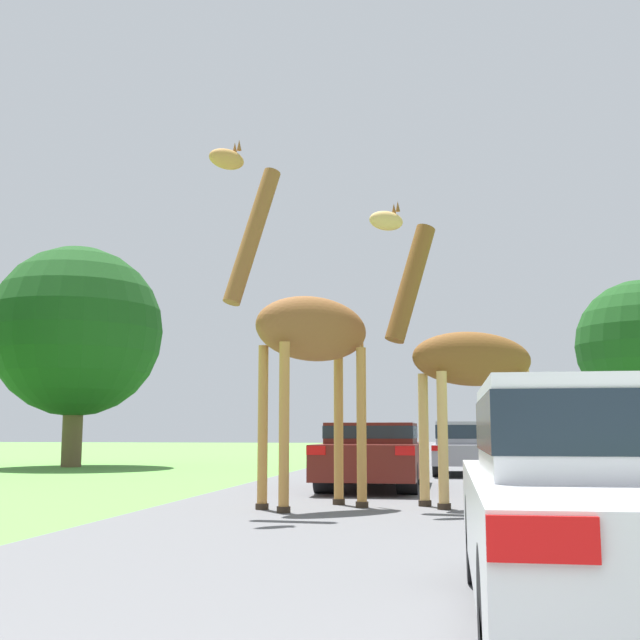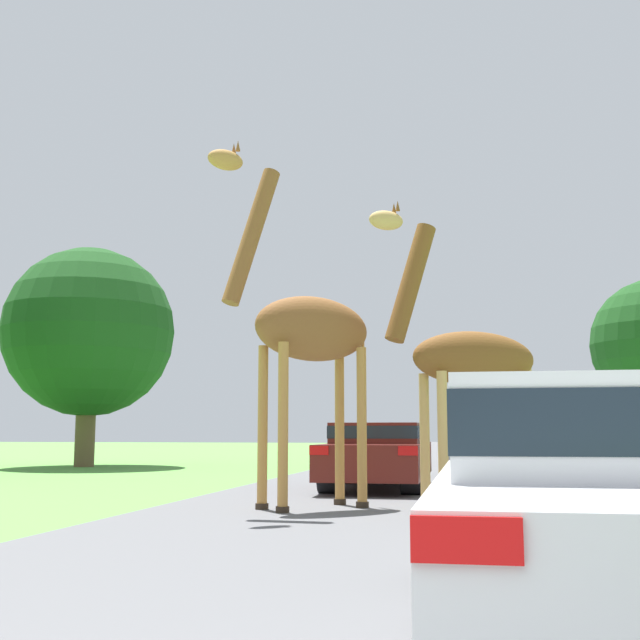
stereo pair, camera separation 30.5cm
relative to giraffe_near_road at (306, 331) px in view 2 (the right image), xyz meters
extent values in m
cube|color=#5B5B5E|center=(1.47, 18.97, -2.64)|extent=(7.61, 120.00, 0.00)
cylinder|color=#B77F3D|center=(-0.21, -0.61, -1.44)|extent=(0.15, 0.15, 2.40)
cylinder|color=#2D2319|center=(-0.21, -0.61, -2.59)|extent=(0.19, 0.19, 0.09)
cylinder|color=#B77F3D|center=(-0.62, -0.18, -1.44)|extent=(0.15, 0.15, 2.40)
cylinder|color=#2D2319|center=(-0.62, -0.18, -2.59)|extent=(0.19, 0.19, 0.09)
cylinder|color=#B77F3D|center=(0.79, 0.35, -1.44)|extent=(0.15, 0.15, 2.40)
cylinder|color=#2D2319|center=(0.79, 0.35, -2.59)|extent=(0.19, 0.19, 0.09)
cylinder|color=#B77F3D|center=(0.38, 0.78, -1.44)|extent=(0.15, 0.15, 2.40)
cylinder|color=#2D2319|center=(0.38, 0.78, -2.59)|extent=(0.19, 0.19, 0.09)
ellipsoid|color=brown|center=(0.09, 0.08, 0.04)|extent=(1.91, 1.87, 0.99)
cylinder|color=brown|center=(-0.69, -0.66, 1.34)|extent=(0.83, 0.82, 2.14)
ellipsoid|color=#B77F3D|center=(-1.01, -0.97, 2.42)|extent=(0.57, 0.56, 0.30)
cylinder|color=#B77F3D|center=(0.76, 0.74, -0.62)|extent=(0.05, 0.05, 1.32)
cone|color=brown|center=(-0.84, -0.90, 2.65)|extent=(0.07, 0.07, 0.16)
cone|color=brown|center=(-0.94, -0.81, 2.65)|extent=(0.07, 0.07, 0.16)
cylinder|color=tan|center=(2.01, 0.23, -1.63)|extent=(0.15, 0.15, 2.02)
cylinder|color=#2D2319|center=(2.01, 0.23, -2.59)|extent=(0.20, 0.20, 0.09)
cylinder|color=tan|center=(1.71, 0.72, -1.63)|extent=(0.15, 0.15, 2.02)
cylinder|color=#2D2319|center=(1.71, 0.72, -2.59)|extent=(0.20, 0.20, 0.09)
cylinder|color=tan|center=(3.28, 1.00, -1.63)|extent=(0.15, 0.15, 2.02)
cylinder|color=#2D2319|center=(3.28, 1.00, -2.59)|extent=(0.20, 0.20, 0.09)
cylinder|color=tan|center=(2.99, 1.49, -1.63)|extent=(0.15, 0.15, 2.02)
cylinder|color=#2D2319|center=(2.99, 1.49, -2.59)|extent=(0.20, 0.20, 0.09)
ellipsoid|color=brown|center=(2.50, 0.86, -0.39)|extent=(2.17, 1.67, 0.85)
cylinder|color=brown|center=(1.56, 0.30, 0.74)|extent=(0.89, 0.70, 1.88)
ellipsoid|color=tan|center=(1.22, 0.09, 1.68)|extent=(0.60, 0.50, 0.30)
cylinder|color=tan|center=(3.36, 1.38, -0.94)|extent=(0.05, 0.05, 1.11)
cone|color=brown|center=(1.40, 0.12, 1.91)|extent=(0.07, 0.07, 0.16)
cone|color=brown|center=(1.33, 0.23, 1.91)|extent=(0.07, 0.07, 0.16)
cube|color=silver|center=(3.18, -6.87, -2.06)|extent=(1.92, 4.60, 0.60)
cube|color=silver|center=(3.18, -6.87, -1.50)|extent=(1.73, 2.07, 0.53)
cube|color=#19232D|center=(3.18, -6.87, -1.47)|extent=(1.75, 2.09, 0.32)
cube|color=red|center=(2.39, -9.18, -1.85)|extent=(0.35, 0.03, 0.14)
cylinder|color=black|center=(2.41, -5.49, -2.31)|extent=(0.38, 0.66, 0.66)
cylinder|color=black|center=(2.41, -8.25, -2.31)|extent=(0.38, 0.66, 0.66)
cube|color=#561914|center=(0.58, 4.38, -2.07)|extent=(1.88, 4.58, 0.65)
cube|color=#561914|center=(0.58, 4.38, -1.54)|extent=(1.70, 2.06, 0.40)
cube|color=#19232D|center=(0.58, 4.38, -1.52)|extent=(1.71, 2.08, 0.24)
cube|color=red|center=(-0.20, 2.08, -1.84)|extent=(0.34, 0.03, 0.16)
cube|color=red|center=(1.35, 2.08, -1.84)|extent=(0.34, 0.03, 0.16)
cylinder|color=black|center=(-0.18, 5.75, -2.35)|extent=(0.38, 0.58, 0.58)
cylinder|color=black|center=(1.33, 5.75, -2.35)|extent=(0.38, 0.58, 0.58)
cylinder|color=black|center=(-0.18, 3.00, -2.35)|extent=(0.38, 0.58, 0.58)
cylinder|color=black|center=(1.33, 3.00, -2.35)|extent=(0.38, 0.58, 0.58)
cube|color=gray|center=(2.56, 10.04, -2.09)|extent=(1.81, 4.00, 0.51)
cube|color=gray|center=(2.56, 10.04, -1.55)|extent=(1.63, 1.80, 0.59)
cube|color=#19232D|center=(2.56, 10.04, -1.52)|extent=(1.65, 1.82, 0.35)
cube|color=red|center=(1.82, 8.03, -1.91)|extent=(0.33, 0.03, 0.12)
cube|color=red|center=(3.31, 8.03, -1.91)|extent=(0.33, 0.03, 0.12)
cylinder|color=black|center=(1.84, 11.24, -2.30)|extent=(0.36, 0.69, 0.69)
cylinder|color=black|center=(3.29, 11.24, -2.30)|extent=(0.36, 0.69, 0.69)
cylinder|color=black|center=(1.84, 8.84, -2.30)|extent=(0.36, 0.69, 0.69)
cylinder|color=black|center=(3.29, 8.84, -2.30)|extent=(0.36, 0.69, 0.69)
cube|color=silver|center=(-0.62, 17.38, -2.12)|extent=(1.83, 4.20, 0.51)
cube|color=silver|center=(-0.62, 17.38, -1.62)|extent=(1.64, 1.89, 0.49)
cube|color=#19232D|center=(-0.62, 17.38, -1.60)|extent=(1.66, 1.91, 0.29)
cube|color=red|center=(-1.37, 15.27, -1.94)|extent=(0.33, 0.03, 0.12)
cube|color=red|center=(0.13, 15.27, -1.94)|extent=(0.33, 0.03, 0.12)
cylinder|color=black|center=(-1.35, 18.64, -2.33)|extent=(0.37, 0.62, 0.62)
cylinder|color=black|center=(0.11, 18.64, -2.33)|extent=(0.37, 0.62, 0.62)
cylinder|color=black|center=(-1.35, 16.12, -2.33)|extent=(0.37, 0.62, 0.62)
cylinder|color=black|center=(0.11, 16.12, -2.33)|extent=(0.37, 0.62, 0.62)
cylinder|color=brown|center=(-9.96, 12.71, -0.85)|extent=(0.64, 0.64, 3.57)
sphere|color=#194719|center=(-9.96, 12.71, 1.77)|extent=(5.60, 5.60, 5.60)
camera|label=1|loc=(2.11, -11.83, -1.51)|focal=45.00mm
camera|label=2|loc=(2.41, -11.77, -1.51)|focal=45.00mm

